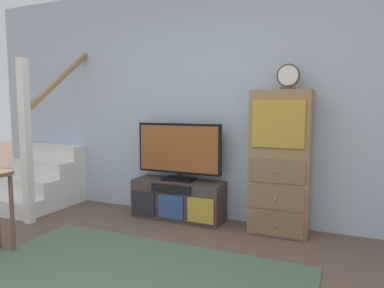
% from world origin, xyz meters
% --- Properties ---
extents(back_wall, '(6.40, 0.12, 2.70)m').
position_xyz_m(back_wall, '(0.00, 2.46, 1.35)').
color(back_wall, '#A8BCD1').
rests_on(back_wall, ground_plane).
extents(media_console, '(1.06, 0.38, 0.44)m').
position_xyz_m(media_console, '(-0.30, 2.19, 0.22)').
color(media_console, '#423833').
rests_on(media_console, ground_plane).
extents(television, '(1.02, 0.22, 0.65)m').
position_xyz_m(television, '(-0.30, 2.22, 0.79)').
color(television, black).
rests_on(television, media_console).
extents(side_cabinet, '(0.58, 0.38, 1.45)m').
position_xyz_m(side_cabinet, '(0.84, 2.20, 0.72)').
color(side_cabinet, '#93704C').
rests_on(side_cabinet, ground_plane).
extents(desk_clock, '(0.22, 0.08, 0.25)m').
position_xyz_m(desk_clock, '(0.90, 2.19, 1.57)').
color(desk_clock, '#4C3823').
rests_on(desk_clock, side_cabinet).
extents(staircase, '(1.00, 1.36, 2.20)m').
position_xyz_m(staircase, '(-2.24, 2.20, 0.37)').
color(staircase, white).
rests_on(staircase, ground_plane).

